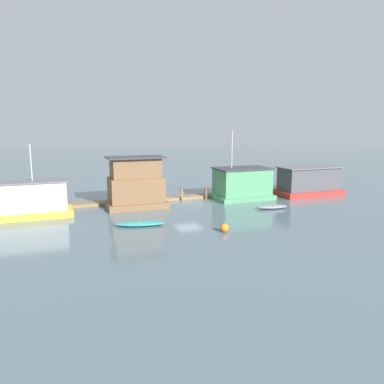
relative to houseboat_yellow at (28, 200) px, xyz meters
The scene contains 12 objects.
ground_plane 15.01m from the houseboat_yellow, ahead, with size 200.00×200.00×0.00m, color slate.
dock_walkway 15.28m from the houseboat_yellow, 11.19° to the left, with size 42.40×1.63×0.30m, color #846B4C.
houseboat_yellow is the anchor object (origin of this frame).
houseboat_brown 9.68m from the houseboat_yellow, ahead, with size 5.77×3.66×4.95m.
houseboat_green 21.34m from the houseboat_yellow, ahead, with size 6.22×4.14×7.34m.
houseboat_red 29.53m from the houseboat_yellow, ahead, with size 7.49×3.68×3.26m.
dinghy_teal 10.56m from the houseboat_yellow, 36.90° to the right, with size 4.25×2.34×0.36m.
dinghy_grey 22.22m from the houseboat_yellow, 12.44° to the right, with size 3.24×1.62×0.38m.
mooring_post_far_right 2.18m from the houseboat_yellow, 117.23° to the left, with size 0.27×0.27×1.93m, color brown.
mooring_post_near_left 17.73m from the houseboat_yellow, ahead, with size 0.28×0.28×1.32m, color brown.
mooring_post_far_left 14.98m from the houseboat_yellow, ahead, with size 0.20×0.20×1.28m, color #846B4C.
buoy_orange 17.40m from the houseboat_yellow, 36.56° to the right, with size 0.66×0.66×0.66m, color orange.
Camera 1 is at (-12.93, -35.05, 7.98)m, focal length 35.00 mm.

